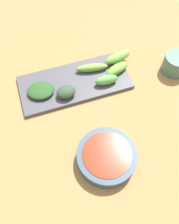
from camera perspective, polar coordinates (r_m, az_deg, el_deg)
name	(u,v)px	position (r m, az deg, el deg)	size (l,w,h in m)	color
tabletop	(84,110)	(0.64, -1.36, 0.61)	(2.10, 2.10, 0.02)	olive
sauce_bowl	(107,156)	(0.55, 4.26, -10.96)	(0.14, 0.14, 0.04)	#304657
serving_plate	(76,82)	(0.68, -3.43, 7.39)	(0.14, 0.32, 0.01)	#474851
broccoli_stalk_0	(92,68)	(0.69, 0.60, 10.97)	(0.02, 0.10, 0.02)	#75AC42
broccoli_leafy_1	(66,92)	(0.63, -5.89, 4.95)	(0.04, 0.05, 0.03)	#2F4934
broccoli_leafy_2	(41,91)	(0.65, -12.09, 5.23)	(0.06, 0.07, 0.02)	#255022
broccoli_stalk_3	(117,69)	(0.69, 6.97, 10.68)	(0.03, 0.08, 0.03)	#71B440
broccoli_stalk_4	(118,57)	(0.72, 7.00, 13.38)	(0.03, 0.09, 0.03)	#6EA445
broccoli_stalk_5	(106,80)	(0.65, 4.24, 7.98)	(0.03, 0.07, 0.03)	#62B752
tea_cup	(176,64)	(0.74, 20.65, 11.18)	(0.07, 0.07, 0.05)	#496E62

